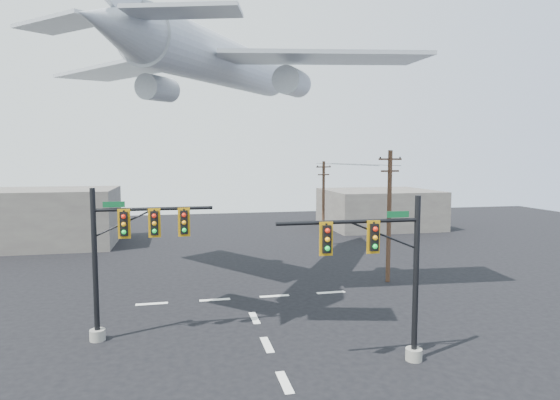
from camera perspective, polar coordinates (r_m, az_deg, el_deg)
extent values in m
plane|color=black|center=(20.86, 0.57, -21.35)|extent=(120.00, 120.00, 0.00)
cube|color=white|center=(20.85, 0.57, -21.32)|extent=(0.40, 2.00, 0.01)
cube|color=white|center=(24.42, -1.60, -17.22)|extent=(0.40, 2.00, 0.01)
cube|color=white|center=(28.11, -3.14, -14.16)|extent=(0.40, 2.00, 0.01)
cube|color=white|center=(31.66, -15.36, -12.10)|extent=(2.00, 0.40, 0.01)
cube|color=white|center=(31.67, -7.95, -11.95)|extent=(2.00, 0.40, 0.01)
cube|color=white|center=(32.19, -0.69, -11.62)|extent=(2.00, 0.40, 0.01)
cube|color=white|center=(33.18, 6.23, -11.13)|extent=(2.00, 0.40, 0.01)
cylinder|color=gray|center=(23.51, 15.99, -17.64)|extent=(0.76, 0.76, 0.55)
cylinder|color=black|center=(22.39, 16.22, -9.25)|extent=(0.26, 0.26, 7.63)
cylinder|color=black|center=(20.53, 8.41, -2.64)|extent=(6.49, 0.17, 0.17)
cylinder|color=black|center=(21.25, 12.50, -4.22)|extent=(3.50, 0.09, 0.09)
cube|color=black|center=(20.89, 11.33, -4.46)|extent=(0.37, 0.33, 1.20)
cube|color=#C1860B|center=(20.91, 11.31, -4.45)|extent=(0.60, 0.04, 1.47)
sphere|color=red|center=(20.66, 11.56, -3.49)|extent=(0.22, 0.22, 0.22)
sphere|color=#FF9B0D|center=(20.72, 11.54, -4.54)|extent=(0.22, 0.22, 0.22)
sphere|color=#0EE33D|center=(20.79, 11.52, -5.57)|extent=(0.22, 0.22, 0.22)
cube|color=black|center=(20.13, 5.66, -4.74)|extent=(0.37, 0.33, 1.20)
cube|color=#C1860B|center=(20.16, 5.64, -4.73)|extent=(0.60, 0.04, 1.47)
sphere|color=red|center=(19.90, 5.83, -3.75)|extent=(0.22, 0.22, 0.22)
sphere|color=#FF9B0D|center=(19.96, 5.82, -4.83)|extent=(0.22, 0.22, 0.22)
sphere|color=#0EE33D|center=(20.03, 5.81, -5.90)|extent=(0.22, 0.22, 0.22)
cube|color=#0B4F25|center=(21.34, 14.19, -1.71)|extent=(1.04, 0.04, 0.28)
cylinder|color=gray|center=(26.56, -21.35, -15.07)|extent=(0.78, 0.78, 0.56)
cylinder|color=black|center=(25.55, -21.62, -7.40)|extent=(0.27, 0.27, 7.81)
cylinder|color=black|center=(24.78, -15.08, -1.06)|extent=(5.92, 0.18, 0.18)
cylinder|color=black|center=(24.98, -18.44, -2.64)|extent=(3.25, 0.09, 0.09)
cube|color=black|center=(24.82, -18.48, -2.77)|extent=(0.38, 0.33, 1.23)
cube|color=#C1860B|center=(24.84, -18.47, -2.77)|extent=(0.61, 0.04, 1.51)
sphere|color=red|center=(24.59, -18.55, -1.93)|extent=(0.22, 0.22, 0.22)
sphere|color=#FF9B0D|center=(24.63, -18.52, -2.83)|extent=(0.22, 0.22, 0.22)
sphere|color=#0EE33D|center=(24.69, -18.50, -3.73)|extent=(0.22, 0.22, 0.22)
cube|color=black|center=(24.70, -15.06, -2.72)|extent=(0.38, 0.33, 1.23)
cube|color=#C1860B|center=(24.72, -15.06, -2.71)|extent=(0.61, 0.04, 1.51)
sphere|color=red|center=(24.46, -15.10, -1.87)|extent=(0.22, 0.22, 0.22)
sphere|color=#FF9B0D|center=(24.51, -15.08, -2.78)|extent=(0.22, 0.22, 0.22)
sphere|color=#0EE33D|center=(24.57, -15.06, -3.68)|extent=(0.22, 0.22, 0.22)
cube|color=black|center=(24.67, -11.62, -2.66)|extent=(0.38, 0.33, 1.23)
cube|color=#C1860B|center=(24.69, -11.62, -2.65)|extent=(0.61, 0.04, 1.51)
sphere|color=red|center=(24.43, -11.63, -1.81)|extent=(0.22, 0.22, 0.22)
sphere|color=#FF9B0D|center=(24.48, -11.62, -2.72)|extent=(0.22, 0.22, 0.22)
sphere|color=#0EE33D|center=(24.53, -11.60, -3.62)|extent=(0.22, 0.22, 0.22)
cube|color=#0B4F25|center=(24.87, -19.60, -0.51)|extent=(1.06, 0.04, 0.29)
cylinder|color=#472C1E|center=(35.75, 13.15, -1.99)|extent=(0.33, 0.33, 9.86)
cube|color=#472C1E|center=(35.48, 13.29, 4.87)|extent=(1.96, 0.50, 0.13)
cube|color=#472C1E|center=(35.50, 13.26, 3.45)|extent=(1.53, 0.41, 0.13)
cylinder|color=black|center=(34.97, 12.13, 5.07)|extent=(0.11, 0.11, 0.13)
cylinder|color=black|center=(35.48, 13.29, 5.05)|extent=(0.11, 0.11, 0.13)
cylinder|color=black|center=(36.01, 14.43, 5.02)|extent=(0.11, 0.11, 0.13)
cylinder|color=#472C1E|center=(49.47, 5.31, -0.45)|extent=(0.30, 0.30, 8.94)
cube|color=#472C1E|center=(49.24, 5.35, 4.03)|extent=(1.75, 0.70, 0.12)
cube|color=#472C1E|center=(49.26, 5.34, 3.10)|extent=(1.37, 0.57, 0.12)
cylinder|color=black|center=(48.76, 4.59, 4.14)|extent=(0.10, 0.10, 0.12)
cylinder|color=black|center=(49.24, 5.35, 4.15)|extent=(0.10, 0.10, 0.12)
cylinder|color=black|center=(49.72, 6.10, 4.15)|extent=(0.10, 0.10, 0.12)
cylinder|color=black|center=(41.97, 7.60, 4.33)|extent=(0.38, 14.90, 0.03)
cylinder|color=black|center=(42.57, 9.73, 4.31)|extent=(0.53, 14.90, 0.03)
cylinder|color=#AEB4BA|center=(34.58, -6.77, 16.31)|extent=(12.86, 19.63, 4.35)
cone|color=#AEB4BA|center=(46.27, -0.36, 14.35)|extent=(5.14, 5.71, 3.49)
cone|color=#AEB4BA|center=(23.77, -19.67, 19.55)|extent=(4.84, 5.54, 3.17)
cube|color=#AEB4BA|center=(36.81, -18.47, 14.80)|extent=(11.48, 13.39, 0.50)
cube|color=#AEB4BA|center=(31.01, 5.10, 16.91)|extent=(13.51, 5.50, 0.50)
cylinder|color=#AEB4BA|center=(36.20, -14.65, 13.02)|extent=(3.22, 3.82, 2.00)
cylinder|color=#AEB4BA|center=(32.17, 1.50, 14.19)|extent=(3.22, 3.82, 2.00)
cube|color=#AEB4BA|center=(26.27, -24.99, 18.94)|extent=(5.22, 5.15, 0.30)
cube|color=#AEB4BA|center=(22.67, -11.68, 21.62)|extent=(5.48, 3.41, 0.30)
cube|color=slate|center=(55.88, -28.59, -1.93)|extent=(18.00, 10.00, 6.00)
cube|color=slate|center=(64.15, 11.95, -1.02)|extent=(14.00, 12.00, 5.00)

